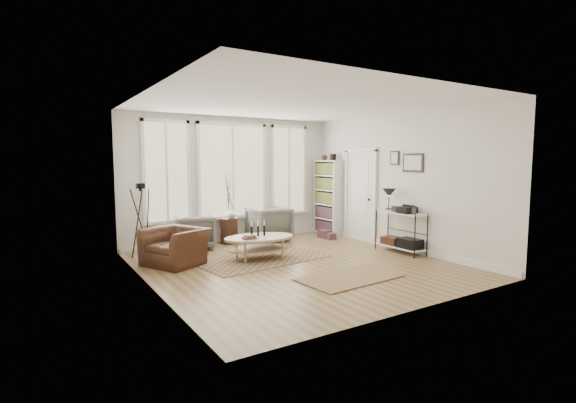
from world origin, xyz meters
TOP-DOWN VIEW (x-y plane):
  - room at (0.02, 0.03)m, footprint 5.50×5.54m
  - bay_window at (0.00, 2.71)m, footprint 4.14×0.12m
  - door at (2.57, 1.15)m, footprint 0.09×1.06m
  - bookcase at (2.44, 2.23)m, footprint 0.31×0.85m
  - low_shelf at (2.38, -0.30)m, footprint 0.38×1.08m
  - wall_art at (2.58, -0.27)m, footprint 0.04×0.88m
  - rug_main at (-0.36, 0.95)m, footprint 2.72×2.18m
  - rug_runner at (0.26, -1.20)m, footprint 1.73×1.04m
  - coffee_table at (-0.37, 0.74)m, footprint 1.45×0.98m
  - armchair_left at (-1.09, 2.33)m, footprint 0.96×0.97m
  - armchair_right at (0.70, 2.24)m, footprint 0.89×0.91m
  - side_table at (-0.23, 2.45)m, footprint 0.39×0.39m
  - vase at (-0.18, 2.42)m, footprint 0.24×0.24m
  - accent_chair at (-1.87, 1.19)m, footprint 1.32×1.26m
  - tripod_camera at (-2.25, 2.06)m, footprint 0.51×0.51m
  - book_stack_near at (2.05, 1.86)m, footprint 0.27×0.32m
  - book_stack_far at (2.05, 1.60)m, footprint 0.22×0.26m

SIDE VIEW (x-z plane):
  - rug_main at x=-0.36m, z-range 0.00..0.01m
  - rug_runner at x=0.26m, z-range 0.01..0.02m
  - book_stack_far at x=2.05m, z-range 0.00..0.15m
  - book_stack_near at x=2.05m, z-range 0.00..0.19m
  - accent_chair at x=-1.87m, z-range 0.00..0.67m
  - coffee_table at x=-0.37m, z-range 0.02..0.66m
  - armchair_left at x=-1.09m, z-range 0.00..0.74m
  - armchair_right at x=0.70m, z-range 0.00..0.80m
  - low_shelf at x=2.38m, z-range -0.14..1.16m
  - tripod_camera at x=-2.25m, z-range -0.06..1.40m
  - vase at x=-0.18m, z-range 0.59..0.81m
  - side_table at x=-0.23m, z-range -0.03..1.61m
  - bookcase at x=2.44m, z-range -0.07..1.99m
  - door at x=2.57m, z-range 0.01..2.23m
  - room at x=0.02m, z-range -0.02..2.88m
  - bay_window at x=0.00m, z-range 0.49..2.73m
  - wall_art at x=2.58m, z-range 1.66..2.10m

